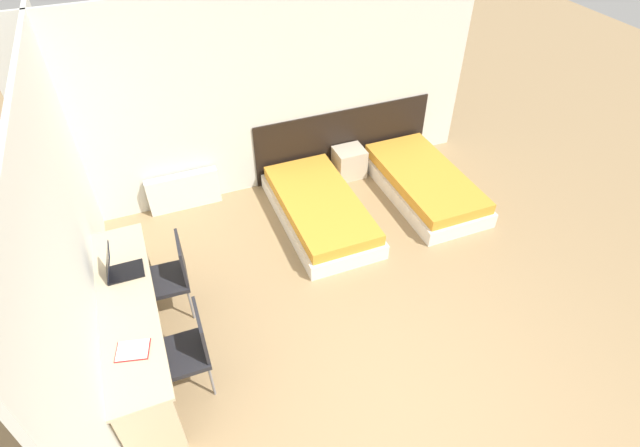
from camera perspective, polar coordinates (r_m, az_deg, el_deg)
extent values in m
plane|color=#9E7F56|center=(4.96, 9.48, -19.71)|extent=(20.00, 20.00, 0.00)
cube|color=silver|center=(6.63, -5.71, 14.41)|extent=(5.79, 0.05, 2.70)
cube|color=silver|center=(4.88, -26.50, -1.14)|extent=(0.05, 4.77, 2.70)
cube|color=black|center=(7.34, 2.72, 9.54)|extent=(2.66, 0.03, 0.94)
cube|color=silver|center=(6.54, -0.03, 1.12)|extent=(1.00, 1.97, 0.21)
cube|color=gold|center=(6.42, -0.03, 2.34)|extent=(0.92, 1.89, 0.15)
cube|color=silver|center=(7.14, 11.72, 4.07)|extent=(1.00, 1.97, 0.21)
cube|color=gold|center=(7.04, 11.91, 5.23)|extent=(0.92, 1.89, 0.15)
cube|color=beige|center=(7.31, 3.35, 7.00)|extent=(0.42, 0.37, 0.43)
cube|color=silver|center=(6.90, -15.28, 3.58)|extent=(0.94, 0.12, 0.52)
cube|color=#C6B28E|center=(4.91, -21.21, -8.68)|extent=(0.51, 2.21, 0.04)
cube|color=#C6B28E|center=(4.56, -18.61, -21.82)|extent=(0.46, 0.04, 0.74)
cube|color=#C6B28E|center=(5.96, -21.29, -3.59)|extent=(0.46, 0.04, 0.74)
cube|color=#232328|center=(5.45, -17.31, -6.22)|extent=(0.49, 0.49, 0.05)
cube|color=#232328|center=(5.26, -15.53, -3.84)|extent=(0.05, 0.42, 0.46)
cylinder|color=slate|center=(5.50, -18.71, -9.83)|extent=(0.02, 0.02, 0.43)
cylinder|color=slate|center=(5.78, -19.01, -6.84)|extent=(0.02, 0.02, 0.43)
cylinder|color=slate|center=(5.47, -14.52, -8.98)|extent=(0.02, 0.02, 0.43)
cylinder|color=slate|center=(5.75, -15.05, -6.02)|extent=(0.02, 0.02, 0.43)
cube|color=#232328|center=(4.80, -15.56, -14.27)|extent=(0.47, 0.47, 0.05)
cube|color=#232328|center=(4.60, -13.43, -11.82)|extent=(0.04, 0.42, 0.46)
cylinder|color=slate|center=(4.89, -17.10, -18.27)|extent=(0.02, 0.02, 0.43)
cylinder|color=slate|center=(5.13, -17.69, -14.53)|extent=(0.02, 0.02, 0.43)
cylinder|color=slate|center=(4.87, -12.25, -17.20)|extent=(0.02, 0.02, 0.43)
cylinder|color=slate|center=(5.11, -13.15, -13.51)|extent=(0.02, 0.02, 0.43)
cube|color=black|center=(5.18, -21.33, -5.16)|extent=(0.34, 0.25, 0.02)
cube|color=black|center=(5.08, -23.09, -4.12)|extent=(0.11, 0.25, 0.33)
cube|color=#B21E1E|center=(4.54, -20.61, -13.42)|extent=(0.31, 0.27, 0.01)
cube|color=white|center=(4.53, -20.63, -13.36)|extent=(0.29, 0.25, 0.01)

